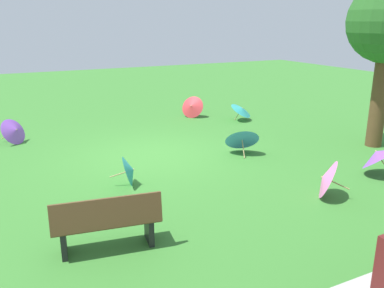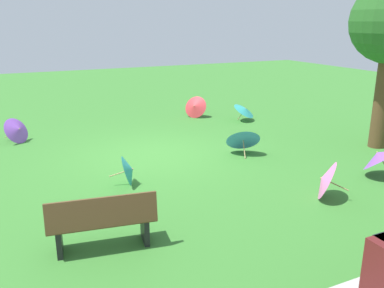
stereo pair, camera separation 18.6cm
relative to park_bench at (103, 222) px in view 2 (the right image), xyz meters
The scene contains 9 objects.
ground 4.60m from the park_bench, 119.56° to the right, with size 40.00×40.00×0.00m, color #387A2D.
park_bench is the anchor object (origin of this frame).
parasol_purple_0 6.24m from the park_bench, behind, with size 1.12×1.08×0.83m.
parasol_teal_0 8.87m from the park_bench, 136.17° to the right, with size 1.05×1.05×0.65m.
parasol_pink_0 4.31m from the park_bench, behind, with size 0.84×0.85×0.79m.
parasol_teal_1 2.54m from the park_bench, 115.92° to the right, with size 0.66×0.72×0.67m.
parasol_red_0 8.95m from the park_bench, 124.62° to the right, with size 0.90×0.95×0.79m.
parasol_blue_0 5.37m from the park_bench, 144.91° to the right, with size 1.09×1.01×0.82m.
parasol_purple_2 6.71m from the park_bench, 83.01° to the right, with size 0.92×0.90×0.75m.
Camera 2 is at (3.40, 9.50, 3.33)m, focal length 38.19 mm.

